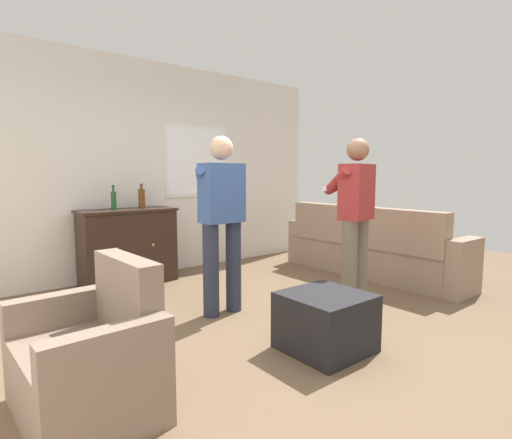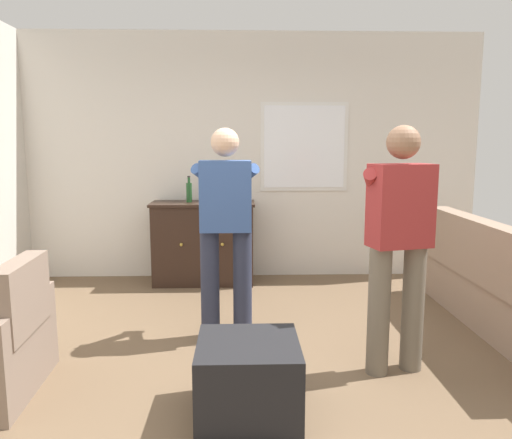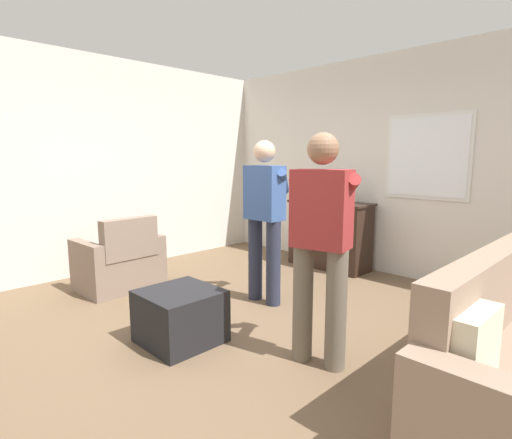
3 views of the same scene
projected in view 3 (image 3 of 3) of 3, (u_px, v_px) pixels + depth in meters
ground at (232, 328)px, 3.56m from camera, size 10.40×10.40×0.00m
wall_back_with_window at (385, 166)px, 5.19m from camera, size 5.20×0.15×2.80m
wall_side_left at (96, 166)px, 5.21m from camera, size 0.12×5.20×2.80m
armchair at (121, 264)px, 4.61m from camera, size 0.68×0.91×0.85m
sideboard_cabinet at (329, 234)px, 5.50m from camera, size 1.14×0.49×0.91m
bottle_wine_green at (322, 192)px, 5.52m from camera, size 0.06×0.06×0.29m
bottle_liquor_amber at (345, 193)px, 5.29m from camera, size 0.08×0.08×0.30m
ottoman at (180, 316)px, 3.29m from camera, size 0.59×0.59×0.44m
person_standing_left at (265, 214)px, 4.10m from camera, size 0.56×0.48×1.68m
person_standing_right at (321, 239)px, 2.83m from camera, size 0.54×0.51×1.68m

